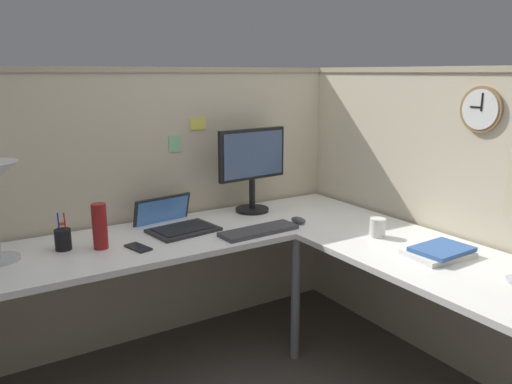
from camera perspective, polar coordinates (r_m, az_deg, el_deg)
ground_plane at (r=2.81m, az=3.57°, el=-20.25°), size 6.80×6.80×0.00m
cubicle_wall_back at (r=3.04m, az=-11.52°, el=-1.45°), size 2.57×0.12×1.58m
cubicle_wall_right at (r=2.88m, az=21.22°, el=-2.91°), size 0.12×2.37×1.58m
desk at (r=2.41m, az=1.60°, el=-9.21°), size 2.35×2.15×0.73m
monitor at (r=3.02m, az=-0.42°, el=3.20°), size 0.46×0.20×0.50m
laptop at (r=2.80m, az=-9.16°, el=-3.44°), size 0.39×0.42×0.22m
keyboard at (r=2.68m, az=0.32°, el=-4.34°), size 0.44×0.16×0.02m
computer_mouse at (r=2.85m, az=4.75°, el=-3.16°), size 0.06×0.10×0.03m
pen_cup at (r=2.58m, az=-20.77°, el=-4.94°), size 0.08×0.08×0.18m
cell_phone at (r=2.51m, az=-13.04°, el=-6.07°), size 0.10×0.16×0.01m
thermos_flask at (r=2.53m, az=-17.08°, el=-3.68°), size 0.07×0.07×0.22m
book_stack at (r=2.49m, az=19.82°, el=-6.32°), size 0.30×0.23×0.04m
coffee_mug at (r=2.68m, az=13.43°, el=-3.87°), size 0.08×0.08×0.10m
wall_clock at (r=2.66m, az=23.92°, el=8.45°), size 0.04×0.22×0.22m
pinned_note_middle at (r=3.02m, az=-6.50°, el=7.59°), size 0.10×0.00×0.07m
pinned_note_rightmost at (r=2.97m, az=-9.05°, el=5.36°), size 0.08×0.00×0.09m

